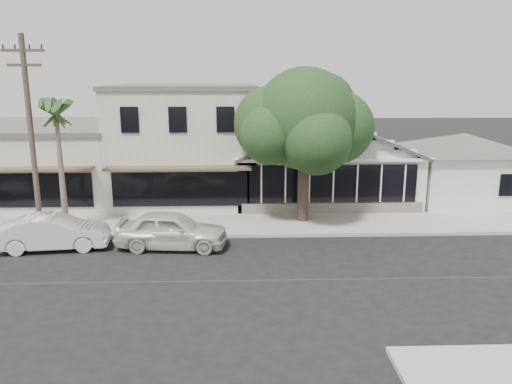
{
  "coord_description": "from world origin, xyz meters",
  "views": [
    {
      "loc": [
        0.09,
        -16.9,
        7.28
      ],
      "look_at": [
        0.87,
        6.0,
        1.9
      ],
      "focal_mm": 35.0,
      "sensor_mm": 36.0,
      "label": 1
    }
  ],
  "objects_px": {
    "utility_pole": "(31,134)",
    "shade_tree": "(303,122)",
    "car_0": "(172,230)",
    "car_1": "(54,232)"
  },
  "relations": [
    {
      "from": "utility_pole",
      "to": "shade_tree",
      "type": "xyz_separation_m",
      "value": [
        12.2,
        2.2,
        0.29
      ]
    },
    {
      "from": "utility_pole",
      "to": "car_0",
      "type": "xyz_separation_m",
      "value": [
        6.16,
        -1.54,
        -3.98
      ]
    },
    {
      "from": "car_1",
      "to": "shade_tree",
      "type": "height_order",
      "value": "shade_tree"
    },
    {
      "from": "utility_pole",
      "to": "car_0",
      "type": "relative_size",
      "value": 1.9
    },
    {
      "from": "car_0",
      "to": "shade_tree",
      "type": "distance_m",
      "value": 8.29
    },
    {
      "from": "utility_pole",
      "to": "shade_tree",
      "type": "distance_m",
      "value": 12.4
    },
    {
      "from": "utility_pole",
      "to": "car_1",
      "type": "distance_m",
      "value": 4.46
    },
    {
      "from": "utility_pole",
      "to": "shade_tree",
      "type": "height_order",
      "value": "utility_pole"
    },
    {
      "from": "utility_pole",
      "to": "shade_tree",
      "type": "bearing_deg",
      "value": 10.23
    },
    {
      "from": "car_0",
      "to": "car_1",
      "type": "relative_size",
      "value": 1.04
    }
  ]
}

